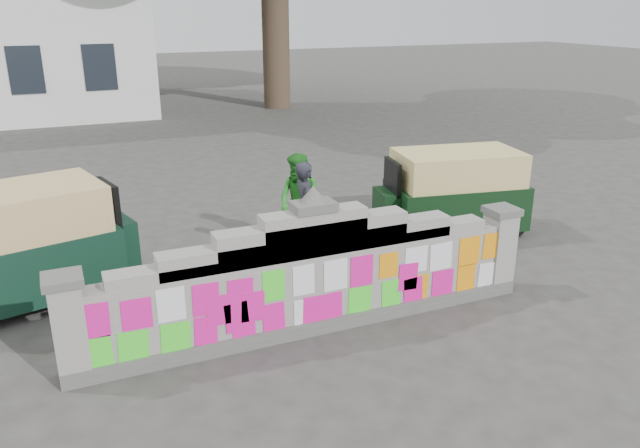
# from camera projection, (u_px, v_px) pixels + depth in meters

# --- Properties ---
(ground) EXTENTS (100.00, 100.00, 0.00)m
(ground) POSITION_uv_depth(u_px,v_px,m) (314.00, 328.00, 8.45)
(ground) COLOR #383533
(ground) RESTS_ON ground
(parapet_wall) EXTENTS (6.48, 0.44, 2.01)m
(parapet_wall) POSITION_uv_depth(u_px,v_px,m) (314.00, 278.00, 8.19)
(parapet_wall) COLOR #4C4C49
(parapet_wall) RESTS_ON ground
(cyclist_bike) EXTENTS (1.80, 0.76, 0.92)m
(cyclist_bike) POSITION_uv_depth(u_px,v_px,m) (306.00, 242.00, 10.22)
(cyclist_bike) COLOR black
(cyclist_bike) RESTS_ON ground
(cyclist_rider) EXTENTS (0.42, 0.60, 1.56)m
(cyclist_rider) POSITION_uv_depth(u_px,v_px,m) (306.00, 224.00, 10.11)
(cyclist_rider) COLOR #22222A
(cyclist_rider) RESTS_ON ground
(pedestrian) EXTENTS (1.01, 1.06, 1.73)m
(pedestrian) POSITION_uv_depth(u_px,v_px,m) (300.00, 203.00, 10.86)
(pedestrian) COLOR #227B21
(pedestrian) RESTS_ON ground
(rickshaw_left) EXTENTS (3.20, 2.03, 1.72)m
(rickshaw_left) POSITION_uv_depth(u_px,v_px,m) (22.00, 245.00, 8.93)
(rickshaw_left) COLOR black
(rickshaw_left) RESTS_ON ground
(rickshaw_right) EXTENTS (2.95, 1.74, 1.59)m
(rickshaw_right) POSITION_uv_depth(u_px,v_px,m) (452.00, 191.00, 11.69)
(rickshaw_right) COLOR black
(rickshaw_right) RESTS_ON ground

